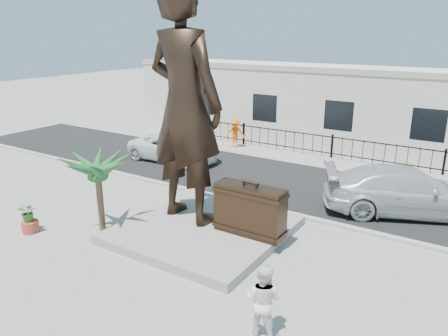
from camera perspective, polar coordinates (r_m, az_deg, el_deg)
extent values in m
plane|color=#9E9991|center=(13.72, -4.60, -11.35)|extent=(100.00, 100.00, 0.00)
cube|color=black|center=(20.11, 9.26, -1.88)|extent=(40.00, 7.00, 0.01)
cube|color=#A5A399|center=(17.13, 4.53, -5.02)|extent=(40.00, 0.25, 0.12)
cube|color=#9E9991|center=(23.67, 13.17, 0.87)|extent=(40.00, 2.50, 0.02)
cube|color=gray|center=(14.99, -2.67, -8.03)|extent=(5.20, 5.20, 0.30)
cube|color=black|center=(24.24, 13.91, 2.67)|extent=(22.00, 0.10, 1.20)
cube|color=silver|center=(27.86, 17.03, 7.68)|extent=(28.00, 7.00, 4.40)
imported|color=black|center=(14.49, -5.11, 8.24)|extent=(3.09, 2.19, 7.99)
cube|color=black|center=(14.07, 3.40, -5.52)|extent=(2.31, 0.74, 1.63)
imported|color=white|center=(10.19, 5.13, -16.80)|extent=(0.89, 0.71, 1.77)
imported|color=white|center=(23.19, -6.53, 2.67)|extent=(5.06, 2.47, 1.38)
imported|color=#B7B9BC|center=(17.70, 22.71, -2.77)|extent=(6.50, 4.74, 1.75)
imported|color=orange|center=(25.55, 1.47, 4.56)|extent=(1.27, 1.13, 1.71)
cylinder|color=#A73B2C|center=(16.47, -23.97, -7.00)|extent=(0.56, 0.56, 0.40)
imported|color=#2A5D1E|center=(16.27, -24.20, -5.30)|extent=(0.75, 0.71, 0.66)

